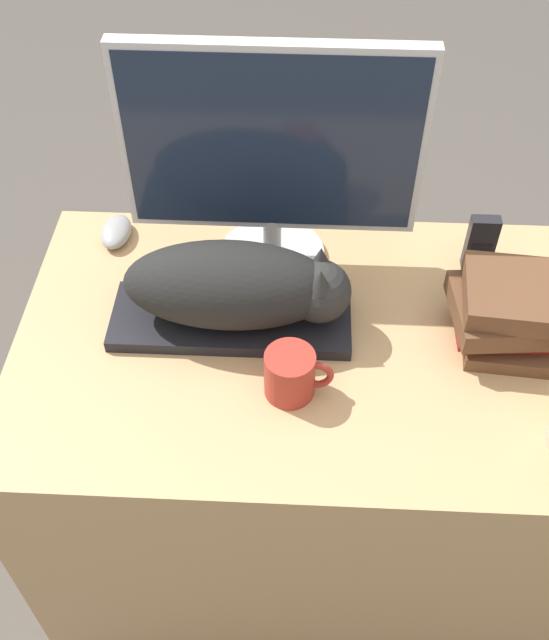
# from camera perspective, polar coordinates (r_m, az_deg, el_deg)

# --- Properties ---
(desk) EXTENTS (1.12, 0.68, 0.74)m
(desk) POSITION_cam_1_polar(r_m,az_deg,el_deg) (1.67, 2.89, -9.75)
(desk) COLOR tan
(desk) RESTS_ON ground_plane
(keyboard) EXTENTS (0.44, 0.16, 0.02)m
(keyboard) POSITION_cam_1_polar(r_m,az_deg,el_deg) (1.39, -3.32, 0.01)
(keyboard) COLOR black
(keyboard) RESTS_ON desk
(cat) EXTENTS (0.40, 0.16, 0.16)m
(cat) POSITION_cam_1_polar(r_m,az_deg,el_deg) (1.32, -2.49, 2.63)
(cat) COLOR black
(cat) RESTS_ON keyboard
(monitor) EXTENTS (0.54, 0.21, 0.46)m
(monitor) POSITION_cam_1_polar(r_m,az_deg,el_deg) (1.36, -0.19, 12.62)
(monitor) COLOR #B7B7BC
(monitor) RESTS_ON desk
(computer_mouse) EXTENTS (0.06, 0.10, 0.04)m
(computer_mouse) POSITION_cam_1_polar(r_m,az_deg,el_deg) (1.59, -11.98, 6.60)
(computer_mouse) COLOR gray
(computer_mouse) RESTS_ON desk
(coffee_mug) EXTENTS (0.12, 0.09, 0.09)m
(coffee_mug) POSITION_cam_1_polar(r_m,az_deg,el_deg) (1.26, 1.28, -4.15)
(coffee_mug) COLOR #9E2D23
(coffee_mug) RESTS_ON desk
(phone) EXTENTS (0.06, 0.03, 0.12)m
(phone) POSITION_cam_1_polar(r_m,az_deg,el_deg) (1.52, 15.42, 5.64)
(phone) COLOR black
(phone) RESTS_ON desk
(book_stack) EXTENTS (0.21, 0.19, 0.14)m
(book_stack) POSITION_cam_1_polar(r_m,az_deg,el_deg) (1.38, 17.43, 0.58)
(book_stack) COLOR brown
(book_stack) RESTS_ON desk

